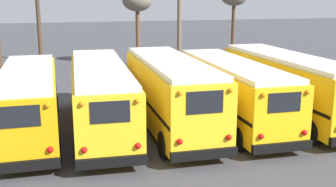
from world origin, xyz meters
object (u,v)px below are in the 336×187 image
(school_bus_2, at_px, (170,91))
(utility_pole, at_px, (179,25))
(school_bus_0, at_px, (29,100))
(school_bus_4, at_px, (287,84))
(bare_tree_0, at_px, (137,2))
(school_bus_3, at_px, (232,90))
(school_bus_1, at_px, (100,94))

(school_bus_2, height_order, utility_pole, utility_pole)
(school_bus_0, distance_m, school_bus_4, 12.45)
(bare_tree_0, bearing_deg, school_bus_3, -86.80)
(school_bus_0, relative_size, school_bus_3, 0.95)
(school_bus_0, bearing_deg, school_bus_2, -5.58)
(school_bus_3, relative_size, bare_tree_0, 1.53)
(school_bus_3, relative_size, utility_pole, 1.36)
(school_bus_2, distance_m, bare_tree_0, 18.66)
(school_bus_0, bearing_deg, school_bus_3, -2.88)
(school_bus_0, bearing_deg, school_bus_4, -1.39)
(school_bus_4, relative_size, utility_pole, 1.43)
(school_bus_3, distance_m, bare_tree_0, 18.46)
(school_bus_0, relative_size, bare_tree_0, 1.46)
(school_bus_1, distance_m, utility_pole, 14.87)
(school_bus_1, height_order, school_bus_4, school_bus_4)
(utility_pole, height_order, bare_tree_0, utility_pole)
(school_bus_4, height_order, bare_tree_0, bare_tree_0)
(school_bus_1, relative_size, utility_pole, 1.47)
(school_bus_1, relative_size, school_bus_3, 1.08)
(school_bus_4, xyz_separation_m, utility_pole, (-1.80, 12.99, 2.11))
(school_bus_3, bearing_deg, school_bus_4, 3.10)
(school_bus_3, relative_size, school_bus_4, 0.95)
(school_bus_0, relative_size, utility_pole, 1.30)
(school_bus_4, bearing_deg, school_bus_2, -177.17)
(school_bus_0, height_order, school_bus_3, school_bus_3)
(school_bus_3, bearing_deg, school_bus_1, 175.23)
(school_bus_0, xyz_separation_m, bare_tree_0, (8.33, 17.55, 3.90))
(utility_pole, bearing_deg, school_bus_0, -129.98)
(bare_tree_0, bearing_deg, school_bus_1, -106.61)
(school_bus_4, relative_size, bare_tree_0, 1.61)
(school_bus_0, relative_size, school_bus_1, 0.88)
(school_bus_0, bearing_deg, utility_pole, 50.02)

